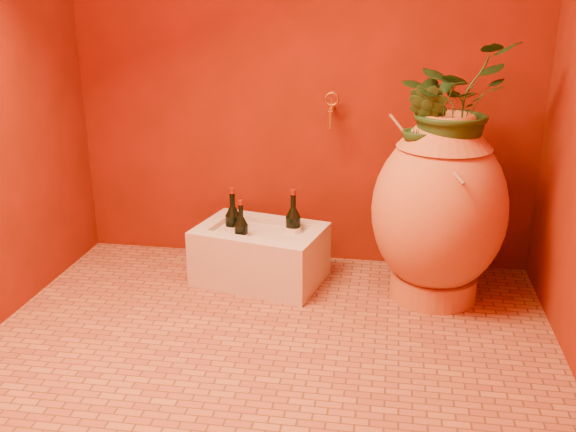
% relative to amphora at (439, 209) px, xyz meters
% --- Properties ---
extents(floor, '(2.50, 2.50, 0.00)m').
position_rel_amphora_xyz_m(floor, '(-0.73, -0.60, -0.46)').
color(floor, '#9B5932').
rests_on(floor, ground).
extents(wall_back, '(2.50, 0.02, 2.50)m').
position_rel_amphora_xyz_m(wall_back, '(-0.73, 0.40, 0.79)').
color(wall_back, '#591805').
rests_on(wall_back, ground).
extents(amphora, '(0.68, 0.68, 0.92)m').
position_rel_amphora_xyz_m(amphora, '(0.00, 0.00, 0.00)').
color(amphora, '#B86734').
rests_on(amphora, floor).
extents(stone_basin, '(0.71, 0.57, 0.30)m').
position_rel_amphora_xyz_m(stone_basin, '(-0.89, 0.05, -0.32)').
color(stone_basin, beige).
rests_on(stone_basin, floor).
extents(wine_bottle_a, '(0.07, 0.07, 0.30)m').
position_rel_amphora_xyz_m(wine_bottle_a, '(-0.97, -0.02, -0.19)').
color(wine_bottle_a, black).
rests_on(wine_bottle_a, stone_basin).
extents(wine_bottle_b, '(0.08, 0.08, 0.34)m').
position_rel_amphora_xyz_m(wine_bottle_b, '(-1.03, 0.05, -0.18)').
color(wine_bottle_b, black).
rests_on(wine_bottle_b, stone_basin).
extents(wine_bottle_c, '(0.08, 0.08, 0.33)m').
position_rel_amphora_xyz_m(wine_bottle_c, '(-0.72, 0.08, -0.18)').
color(wine_bottle_c, black).
rests_on(wine_bottle_c, stone_basin).
extents(wall_tap, '(0.08, 0.16, 0.17)m').
position_rel_amphora_xyz_m(wall_tap, '(-0.56, 0.31, 0.42)').
color(wall_tap, '#B68C2A').
rests_on(wall_tap, wall_back).
extents(plant_main, '(0.67, 0.67, 0.56)m').
position_rel_amphora_xyz_m(plant_main, '(0.03, 0.02, 0.50)').
color(plant_main, '#1D4217').
rests_on(plant_main, amphora).
extents(plant_side, '(0.27, 0.27, 0.39)m').
position_rel_amphora_xyz_m(plant_side, '(-0.10, -0.06, 0.41)').
color(plant_side, '#1D4217').
rests_on(plant_side, amphora).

